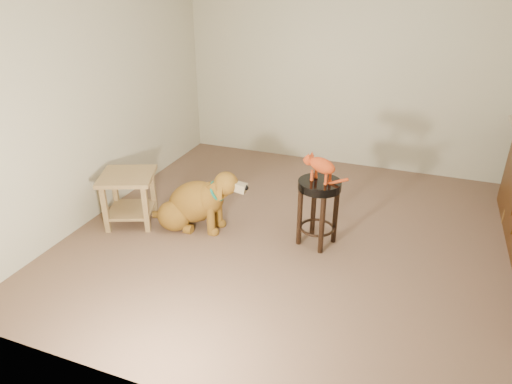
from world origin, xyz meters
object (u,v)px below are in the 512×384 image
at_px(side_table, 129,191).
at_px(tabby_kitten, 320,166).
at_px(golden_retriever, 195,203).
at_px(padded_stool, 319,200).

relative_size(side_table, tabby_kitten, 1.53).
height_order(golden_retriever, tabby_kitten, tabby_kitten).
bearing_deg(golden_retriever, padded_stool, 5.26).
bearing_deg(tabby_kitten, golden_retriever, -155.86).
bearing_deg(tabby_kitten, side_table, -153.22).
xyz_separation_m(golden_retriever, tabby_kitten, (1.17, 0.12, 0.52)).
distance_m(padded_stool, side_table, 1.84).
height_order(side_table, golden_retriever, golden_retriever).
relative_size(side_table, golden_retriever, 0.61).
relative_size(golden_retriever, tabby_kitten, 2.51).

